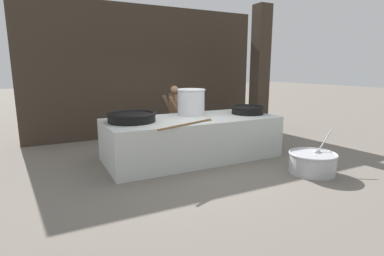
{
  "coord_description": "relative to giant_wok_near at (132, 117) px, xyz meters",
  "views": [
    {
      "loc": [
        -3.04,
        -5.98,
        2.04
      ],
      "look_at": [
        0.0,
        0.0,
        0.71
      ],
      "focal_mm": 28.0,
      "sensor_mm": 36.0,
      "label": 1
    }
  ],
  "objects": [
    {
      "name": "ground_plane",
      "position": [
        1.36,
        -0.11,
        -1.05
      ],
      "size": [
        60.0,
        60.0,
        0.0
      ],
      "primitive_type": "plane",
      "color": "slate"
    },
    {
      "name": "back_wall",
      "position": [
        1.36,
        2.84,
        0.89
      ],
      "size": [
        7.24,
        0.24,
        3.87
      ],
      "primitive_type": "cube",
      "color": "#382D23",
      "rests_on": "ground_plane"
    },
    {
      "name": "support_pillar",
      "position": [
        4.31,
        1.17,
        0.89
      ],
      "size": [
        0.43,
        0.43,
        3.87
      ],
      "primitive_type": "cube",
      "color": "#382D23",
      "rests_on": "ground_plane"
    },
    {
      "name": "hearth_platform",
      "position": [
        1.36,
        -0.11,
        -0.58
      ],
      "size": [
        3.9,
        1.7,
        0.94
      ],
      "color": "silver",
      "rests_on": "ground_plane"
    },
    {
      "name": "giant_wok_near",
      "position": [
        0.0,
        0.0,
        0.0
      ],
      "size": [
        1.03,
        1.03,
        0.2
      ],
      "color": "black",
      "rests_on": "hearth_platform"
    },
    {
      "name": "giant_wok_far",
      "position": [
        2.86,
        -0.19,
        -0.0
      ],
      "size": [
        0.81,
        0.81,
        0.2
      ],
      "color": "black",
      "rests_on": "hearth_platform"
    },
    {
      "name": "stock_pot",
      "position": [
        1.53,
        0.26,
        0.22
      ],
      "size": [
        0.69,
        0.69,
        0.63
      ],
      "color": "silver",
      "rests_on": "hearth_platform"
    },
    {
      "name": "stirring_paddle",
      "position": [
        0.92,
        -0.84,
        -0.09
      ],
      "size": [
        1.44,
        0.63,
        0.04
      ],
      "rotation": [
        0.0,
        0.0,
        0.38
      ],
      "color": "brown",
      "rests_on": "hearth_platform"
    },
    {
      "name": "cook",
      "position": [
        1.52,
        1.25,
        -0.19
      ],
      "size": [
        0.37,
        0.58,
        1.6
      ],
      "rotation": [
        0.0,
        0.0,
        3.12
      ],
      "color": "brown",
      "rests_on": "ground_plane"
    },
    {
      "name": "prep_bowl_vegetables",
      "position": [
        3.02,
        -2.12,
        -0.82
      ],
      "size": [
        1.18,
        0.93,
        0.79
      ],
      "color": "#B7B7BC",
      "rests_on": "ground_plane"
    }
  ]
}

